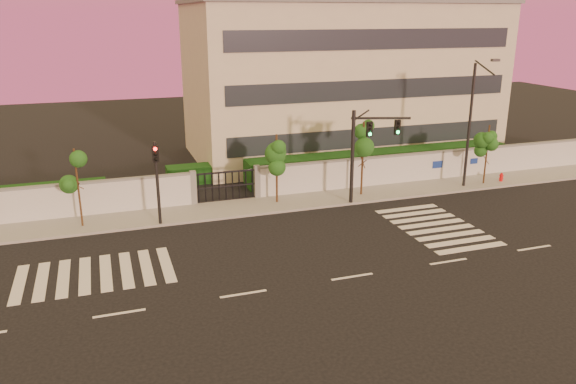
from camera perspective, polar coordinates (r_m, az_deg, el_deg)
name	(u,v)px	position (r m, az deg, el deg)	size (l,w,h in m)	color
ground	(352,277)	(25.45, 6.54, -8.56)	(120.00, 120.00, 0.00)	black
sidewalk	(280,204)	(34.47, -0.86, -1.18)	(60.00, 3.00, 0.15)	gray
perimeter_wall	(274,181)	(35.56, -1.45, 1.10)	(60.00, 0.36, 2.20)	silver
hedge_row	(277,173)	(38.45, -1.16, 1.98)	(41.00, 4.25, 1.80)	#103610
institutional_building	(341,79)	(46.87, 5.38, 11.39)	(24.40, 12.40, 12.25)	beige
road_markings	(291,249)	(28.05, 0.33, -5.84)	(57.00, 7.62, 0.02)	silver
street_tree_c	(77,170)	(31.81, -20.68, 2.08)	(1.32, 1.05, 4.46)	#382314
street_tree_d	(277,153)	(33.73, -1.13, 3.96)	(1.60, 1.27, 4.37)	#382314
street_tree_e	(363,142)	(35.47, 7.67, 5.06)	(1.59, 1.27, 4.84)	#382314
street_tree_f	(488,141)	(39.96, 19.65, 4.88)	(1.39, 1.11, 4.17)	#382314
traffic_signal_main	(364,145)	(34.05, 7.73, 4.73)	(3.61, 1.26, 5.82)	black
traffic_signal_secondary	(157,174)	(30.93, -13.18, 1.84)	(0.37, 0.35, 4.75)	black
streetlight_east	(472,120)	(38.49, 18.16, 7.00)	(0.52, 2.08, 8.63)	black
fire_hydrant	(501,178)	(41.49, 20.84, 1.34)	(0.29, 0.28, 0.74)	red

